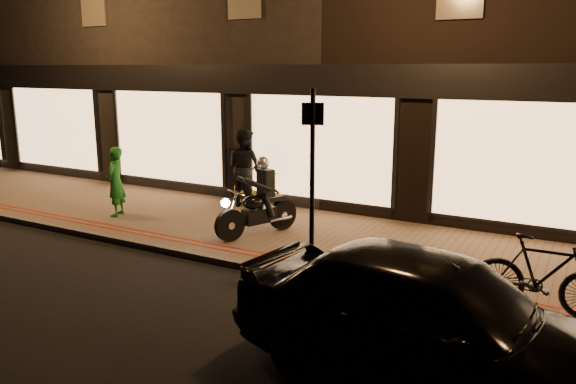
# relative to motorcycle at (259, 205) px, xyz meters

# --- Properties ---
(ground) EXTENTS (90.00, 90.00, 0.00)m
(ground) POSITION_rel_motorcycle_xyz_m (0.18, -1.59, -0.73)
(ground) COLOR black
(ground) RESTS_ON ground
(sidewalk) EXTENTS (50.00, 4.00, 0.12)m
(sidewalk) POSITION_rel_motorcycle_xyz_m (0.18, 0.41, -0.67)
(sidewalk) COLOR brown
(sidewalk) RESTS_ON ground
(kerb_stone) EXTENTS (50.00, 0.14, 0.12)m
(kerb_stone) POSITION_rel_motorcycle_xyz_m (0.18, -1.54, -0.67)
(kerb_stone) COLOR #59544C
(kerb_stone) RESTS_ON ground
(red_kerb_lines) EXTENTS (50.00, 0.26, 0.01)m
(red_kerb_lines) POSITION_rel_motorcycle_xyz_m (0.18, -1.04, -0.61)
(red_kerb_lines) COLOR maroon
(red_kerb_lines) RESTS_ON sidewalk
(building_row) EXTENTS (48.00, 10.11, 8.50)m
(building_row) POSITION_rel_motorcycle_xyz_m (0.18, 7.40, 3.51)
(building_row) COLOR black
(building_row) RESTS_ON ground
(motorcycle) EXTENTS (0.91, 1.84, 1.59)m
(motorcycle) POSITION_rel_motorcycle_xyz_m (0.00, 0.00, 0.00)
(motorcycle) COLOR black
(motorcycle) RESTS_ON sidewalk
(sign_post) EXTENTS (0.33, 0.16, 3.00)m
(sign_post) POSITION_rel_motorcycle_xyz_m (1.87, -1.34, 1.06)
(sign_post) COLOR black
(sign_post) RESTS_ON sidewalk
(bicycle_gold) EXTENTS (1.78, 1.00, 0.89)m
(bicycle_gold) POSITION_rel_motorcycle_xyz_m (-1.21, 1.88, -0.17)
(bicycle_gold) COLOR gold
(bicycle_gold) RESTS_ON sidewalk
(bicycle_dark) EXTENTS (1.85, 0.58, 1.10)m
(bicycle_dark) POSITION_rel_motorcycle_xyz_m (5.34, -1.26, -0.07)
(bicycle_dark) COLOR black
(bicycle_dark) RESTS_ON sidewalk
(person_green) EXTENTS (0.56, 0.67, 1.58)m
(person_green) POSITION_rel_motorcycle_xyz_m (-3.63, -0.29, 0.17)
(person_green) COLOR #1E7124
(person_green) RESTS_ON sidewalk
(person_dark) EXTENTS (1.02, 0.86, 1.89)m
(person_dark) POSITION_rel_motorcycle_xyz_m (-1.59, 1.90, 0.33)
(person_dark) COLOR black
(person_dark) RESTS_ON sidewalk
(parked_car) EXTENTS (4.77, 2.45, 1.55)m
(parked_car) POSITION_rel_motorcycle_xyz_m (4.44, -3.57, 0.04)
(parked_car) COLOR black
(parked_car) RESTS_ON ground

